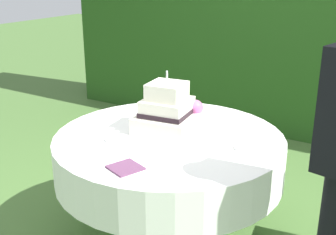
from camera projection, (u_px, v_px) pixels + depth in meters
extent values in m
cube|color=#234C19|center=(296.00, 12.00, 4.42)|extent=(5.19, 0.67, 2.49)
cylinder|color=#4C4C51|center=(169.00, 193.00, 2.73)|extent=(0.15, 0.15, 0.71)
cylinder|color=brown|center=(169.00, 138.00, 2.61)|extent=(1.35, 1.35, 0.03)
cylinder|color=white|center=(169.00, 156.00, 2.65)|extent=(1.38, 1.38, 0.26)
cube|color=silver|center=(167.00, 123.00, 2.67)|extent=(0.38, 0.38, 0.10)
cube|color=silver|center=(167.00, 107.00, 2.64)|extent=(0.30, 0.30, 0.10)
cube|color=black|center=(167.00, 112.00, 2.65)|extent=(0.31, 0.31, 0.03)
cube|color=silver|center=(167.00, 91.00, 2.61)|extent=(0.23, 0.23, 0.10)
sphere|color=#C6599E|center=(195.00, 108.00, 2.71)|extent=(0.10, 0.10, 0.10)
cylinder|color=silver|center=(167.00, 77.00, 2.58)|extent=(0.01, 0.01, 0.07)
cylinder|color=white|center=(245.00, 148.00, 2.42)|extent=(0.13, 0.13, 0.01)
cylinder|color=white|center=(117.00, 139.00, 2.54)|extent=(0.14, 0.14, 0.01)
cube|color=#603856|center=(125.00, 168.00, 2.19)|extent=(0.19, 0.19, 0.01)
cylinder|color=white|center=(332.00, 216.00, 2.72)|extent=(0.03, 0.03, 0.45)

